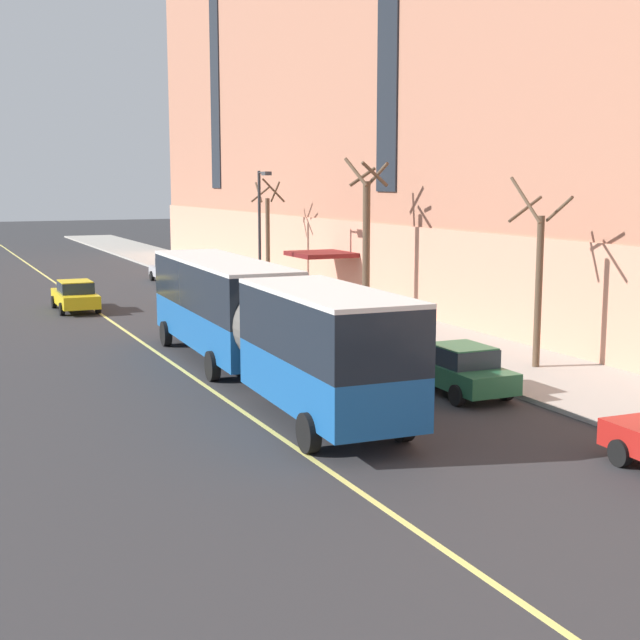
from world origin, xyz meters
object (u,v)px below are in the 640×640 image
object	(u,v)px
parked_car_navy_7	(297,313)
street_lamp	(261,222)
parked_car_white_0	(196,280)
street_tree_far_downtown	(268,233)
street_tree_mid_block	(538,277)
parked_car_silver_6	(170,270)
city_bus	(256,318)
parked_car_green_5	(459,369)
parked_car_red_3	(361,335)
parked_car_black_2	(248,296)
street_tree_far_uptown	(366,237)
taxi_cab	(75,296)

from	to	relation	value
parked_car_navy_7	street_lamp	world-z (taller)	street_lamp
parked_car_white_0	street_tree_far_downtown	world-z (taller)	street_tree_far_downtown
street_tree_mid_block	parked_car_silver_6	bearing A→B (deg)	97.49
parked_car_navy_7	street_tree_mid_block	distance (m)	12.25
street_tree_far_downtown	parked_car_silver_6	bearing A→B (deg)	122.43
street_lamp	street_tree_mid_block	bearing A→B (deg)	-83.22
city_bus	parked_car_green_5	size ratio (longest dim) A/B	4.36
street_tree_mid_block	street_lamp	size ratio (longest dim) A/B	0.94
city_bus	parked_car_red_3	distance (m)	6.10
street_tree_far_downtown	street_lamp	world-z (taller)	street_lamp
parked_car_black_2	parked_car_red_3	bearing A→B (deg)	-90.05
city_bus	parked_car_black_2	distance (m)	16.23
street_tree_far_downtown	parked_car_white_0	bearing A→B (deg)	171.15
street_tree_far_uptown	street_tree_far_downtown	size ratio (longest dim) A/B	1.14
street_tree_far_downtown	street_tree_far_uptown	bearing A→B (deg)	-89.98
street_tree_far_uptown	city_bus	bearing A→B (deg)	-132.13
street_lamp	parked_car_white_0	bearing A→B (deg)	107.71
parked_car_green_5	parked_car_silver_6	size ratio (longest dim) A/B	0.93
street_tree_mid_block	street_tree_far_uptown	size ratio (longest dim) A/B	0.87
taxi_cab	street_tree_far_uptown	bearing A→B (deg)	-35.91
parked_car_green_5	street_tree_far_downtown	size ratio (longest dim) A/B	0.65
parked_car_black_2	taxi_cab	bearing A→B (deg)	153.29
city_bus	parked_car_black_2	xyz separation A→B (m)	(5.27, 15.29, -1.37)
parked_car_white_0	parked_car_green_5	distance (m)	28.09
city_bus	parked_car_red_3	bearing A→B (deg)	27.87
parked_car_red_3	parked_car_navy_7	xyz separation A→B (m)	(-0.05, 6.12, 0.00)
city_bus	parked_car_white_0	distance (m)	24.58
street_tree_far_uptown	taxi_cab	bearing A→B (deg)	144.09
parked_car_red_3	street_tree_far_uptown	distance (m)	9.35
street_tree_far_downtown	parked_car_navy_7	bearing A→B (deg)	-106.51
parked_car_silver_6	street_tree_far_uptown	size ratio (longest dim) A/B	0.62
parked_car_green_5	parked_car_silver_6	distance (m)	34.13
parked_car_white_0	street_lamp	size ratio (longest dim) A/B	0.66
parked_car_white_0	taxi_cab	xyz separation A→B (m)	(-7.78, -4.72, -0.00)
taxi_cab	street_tree_far_downtown	world-z (taller)	street_tree_far_downtown
parked_car_white_0	city_bus	bearing A→B (deg)	-102.10
parked_car_navy_7	taxi_cab	distance (m)	13.00
parked_car_green_5	street_tree_far_downtown	world-z (taller)	street_tree_far_downtown
parked_car_silver_6	street_tree_mid_block	distance (m)	32.70
parked_car_red_3	parked_car_navy_7	world-z (taller)	same
street_tree_mid_block	taxi_cab	bearing A→B (deg)	119.30
parked_car_white_0	parked_car_black_2	size ratio (longest dim) A/B	0.96
street_tree_mid_block	street_tree_far_downtown	bearing A→B (deg)	89.97
street_lamp	street_tree_far_downtown	bearing A→B (deg)	65.28
parked_car_silver_6	street_tree_far_uptown	distance (m)	20.25
city_bus	street_lamp	xyz separation A→B (m)	(7.05, 18.03, 2.25)
parked_car_green_5	parked_car_silver_6	bearing A→B (deg)	89.85
parked_car_green_5	taxi_cab	world-z (taller)	same
parked_car_green_5	street_tree_far_uptown	xyz separation A→B (m)	(4.36, 14.59, 3.19)
parked_car_black_2	parked_car_red_3	size ratio (longest dim) A/B	1.06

